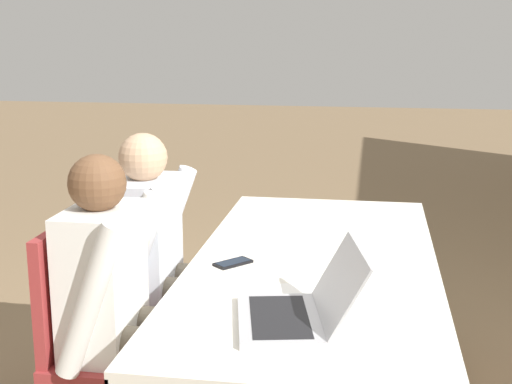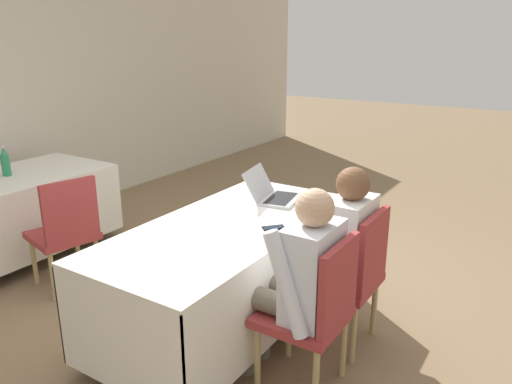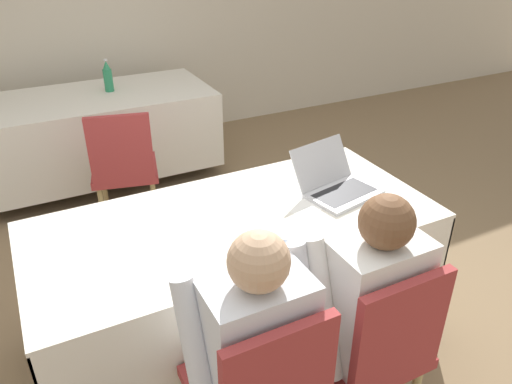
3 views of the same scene
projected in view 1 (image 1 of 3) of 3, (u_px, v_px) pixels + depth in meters
name	position (u px, v px, depth m)	size (l,w,h in m)	color
conference_table_near	(313.00, 303.00, 2.66)	(1.92, 0.89, 0.73)	white
laptop	(297.00, 309.00, 2.06)	(0.42, 0.42, 0.22)	#B7B7BC
cell_phone	(233.00, 263.00, 2.58)	(0.15, 0.14, 0.01)	black
paper_beside_laptop	(309.00, 293.00, 2.30)	(0.31, 0.35, 0.00)	white
chair_near_left	(142.00, 287.00, 3.03)	(0.44, 0.44, 0.89)	tan
chair_near_right	(98.00, 336.00, 2.56)	(0.44, 0.44, 0.89)	tan
person_checkered_shirt	(164.00, 252.00, 2.98)	(0.50, 0.52, 1.15)	#665B4C
person_white_shirt	(123.00, 295.00, 2.50)	(0.50, 0.52, 1.15)	#665B4C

